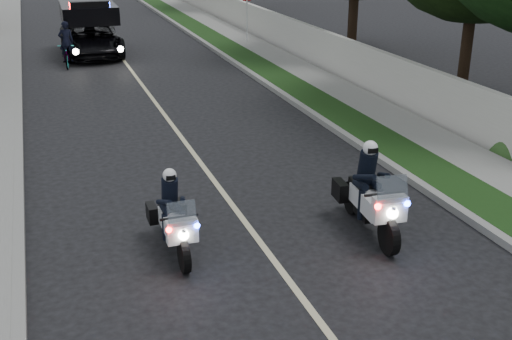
# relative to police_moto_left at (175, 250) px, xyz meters

# --- Properties ---
(ground) EXTENTS (120.00, 120.00, 0.00)m
(ground) POSITION_rel_police_moto_left_xyz_m (1.51, 0.08, 0.00)
(ground) COLOR black
(ground) RESTS_ON ground
(curb_right) EXTENTS (0.20, 60.00, 0.15)m
(curb_right) POSITION_rel_police_moto_left_xyz_m (5.61, 10.08, 0.07)
(curb_right) COLOR gray
(curb_right) RESTS_ON ground
(grass_verge) EXTENTS (1.20, 60.00, 0.16)m
(grass_verge) POSITION_rel_police_moto_left_xyz_m (6.31, 10.08, 0.08)
(grass_verge) COLOR #193814
(grass_verge) RESTS_ON ground
(sidewalk_right) EXTENTS (1.40, 60.00, 0.16)m
(sidewalk_right) POSITION_rel_police_moto_left_xyz_m (7.61, 10.08, 0.08)
(sidewalk_right) COLOR gray
(sidewalk_right) RESTS_ON ground
(property_wall) EXTENTS (0.22, 60.00, 1.50)m
(property_wall) POSITION_rel_police_moto_left_xyz_m (8.61, 10.08, 0.75)
(property_wall) COLOR beige
(property_wall) RESTS_ON ground
(curb_left) EXTENTS (0.20, 60.00, 0.15)m
(curb_left) POSITION_rel_police_moto_left_xyz_m (-2.59, 10.08, 0.07)
(curb_left) COLOR gray
(curb_left) RESTS_ON ground
(lane_marking) EXTENTS (0.12, 50.00, 0.01)m
(lane_marking) POSITION_rel_police_moto_left_xyz_m (1.51, 10.08, 0.00)
(lane_marking) COLOR #BFB78C
(lane_marking) RESTS_ON ground
(police_moto_left) EXTENTS (0.62, 1.77, 1.50)m
(police_moto_left) POSITION_rel_police_moto_left_xyz_m (0.00, 0.00, 0.00)
(police_moto_left) COLOR silver
(police_moto_left) RESTS_ON ground
(police_moto_right) EXTENTS (0.92, 2.11, 1.74)m
(police_moto_right) POSITION_rel_police_moto_left_xyz_m (3.56, -0.47, 0.00)
(police_moto_right) COLOR silver
(police_moto_right) RESTS_ON ground
(police_suv) EXTENTS (2.47, 5.22, 2.52)m
(police_suv) POSITION_rel_police_moto_left_xyz_m (0.42, 18.25, 0.00)
(police_suv) COLOR black
(police_suv) RESTS_ON ground
(bicycle) EXTENTS (0.82, 1.83, 0.93)m
(bicycle) POSITION_rel_police_moto_left_xyz_m (-0.71, 16.18, 0.00)
(bicycle) COLOR black
(bicycle) RESTS_ON ground
(cyclist) EXTENTS (0.59, 0.42, 1.58)m
(cyclist) POSITION_rel_police_moto_left_xyz_m (-0.71, 16.18, 0.00)
(cyclist) COLOR black
(cyclist) RESTS_ON ground
(sign_post) EXTENTS (0.38, 0.38, 2.44)m
(sign_post) POSITION_rel_police_moto_left_xyz_m (7.51, 18.37, 0.00)
(sign_post) COLOR red
(sign_post) RESTS_ON ground
(tree_right_a) EXTENTS (7.36, 7.36, 11.27)m
(tree_right_a) POSITION_rel_police_moto_left_xyz_m (10.98, 6.88, 0.00)
(tree_right_a) COLOR #1A320F
(tree_right_a) RESTS_ON ground
(tree_right_c) EXTENTS (7.29, 7.29, 9.58)m
(tree_right_c) POSITION_rel_police_moto_left_xyz_m (11.85, 16.29, 0.00)
(tree_right_c) COLOR black
(tree_right_c) RESTS_ON ground
(tree_right_d) EXTENTS (9.00, 9.00, 11.32)m
(tree_right_d) POSITION_rel_police_moto_left_xyz_m (11.03, 14.62, 0.00)
(tree_right_d) COLOR #153C14
(tree_right_d) RESTS_ON ground
(tree_right_e) EXTENTS (7.74, 7.74, 10.60)m
(tree_right_e) POSITION_rel_police_moto_left_xyz_m (11.22, 30.69, 0.00)
(tree_right_e) COLOR black
(tree_right_e) RESTS_ON ground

